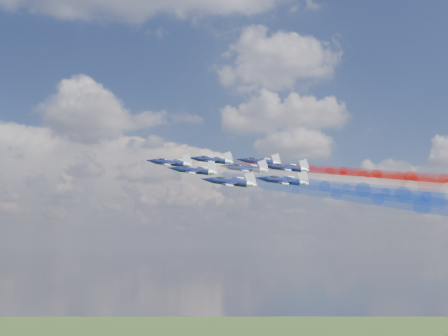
{
  "coord_description": "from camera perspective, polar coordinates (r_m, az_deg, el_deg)",
  "views": [
    {
      "loc": [
        9.07,
        -127.82,
        130.36
      ],
      "look_at": [
        13.89,
        8.63,
        150.0
      ],
      "focal_mm": 43.31,
      "sensor_mm": 36.0,
      "label": 1
    }
  ],
  "objects": [
    {
      "name": "jet_lead",
      "position": [
        141.89,
        -5.67,
        0.53
      ],
      "size": [
        15.85,
        14.14,
        8.08
      ],
      "primitive_type": null,
      "rotation": [
        0.15,
        -0.28,
        1.27
      ],
      "color": "black"
    },
    {
      "name": "trail_lead",
      "position": [
        134.59,
        7.07,
        -0.89
      ],
      "size": [
        51.03,
        18.67,
        12.69
      ],
      "primitive_type": null,
      "rotation": [
        0.15,
        -0.28,
        1.27
      ],
      "color": "white"
    },
    {
      "name": "jet_inner_left",
      "position": [
        132.55,
        -3.16,
        -0.29
      ],
      "size": [
        15.85,
        14.14,
        8.08
      ],
      "primitive_type": null,
      "rotation": [
        0.15,
        -0.28,
        1.27
      ],
      "color": "black"
    },
    {
      "name": "trail_inner_left",
      "position": [
        126.92,
        10.58,
        -1.85
      ],
      "size": [
        51.03,
        18.67,
        12.69
      ],
      "primitive_type": null,
      "rotation": [
        0.15,
        -0.28,
        1.27
      ],
      "color": "blue"
    },
    {
      "name": "jet_inner_right",
      "position": [
        147.25,
        -1.25,
        0.83
      ],
      "size": [
        15.85,
        14.14,
        8.08
      ],
      "primitive_type": null,
      "rotation": [
        0.15,
        -0.28,
        1.27
      ],
      "color": "black"
    },
    {
      "name": "trail_inner_right",
      "position": [
        142.22,
        11.1,
        -0.52
      ],
      "size": [
        51.03,
        18.67,
        12.69
      ],
      "primitive_type": null,
      "rotation": [
        0.15,
        -0.28,
        1.27
      ],
      "color": "red"
    },
    {
      "name": "jet_outer_left",
      "position": [
        119.63,
        0.69,
        -1.51
      ],
      "size": [
        15.85,
        14.14,
        8.08
      ],
      "primitive_type": null,
      "rotation": [
        0.15,
        -0.28,
        1.27
      ],
      "color": "black"
    },
    {
      "name": "trail_outer_left",
      "position": [
        116.62,
        15.97,
        -3.24
      ],
      "size": [
        51.03,
        18.67,
        12.69
      ],
      "primitive_type": null,
      "rotation": [
        0.15,
        -0.28,
        1.27
      ],
      "color": "blue"
    },
    {
      "name": "jet_center_third",
      "position": [
        137.58,
        2.3,
        -0.07
      ],
      "size": [
        15.85,
        14.14,
        8.08
      ],
      "primitive_type": null,
      "rotation": [
        0.15,
        -0.28,
        1.27
      ],
      "color": "black"
    },
    {
      "name": "trail_center_third",
      "position": [
        134.8,
        15.54,
        -1.53
      ],
      "size": [
        51.03,
        18.67,
        12.69
      ],
      "primitive_type": null,
      "rotation": [
        0.15,
        -0.28,
        1.27
      ],
      "color": "white"
    },
    {
      "name": "jet_outer_right",
      "position": [
        152.11,
        3.84,
        0.67
      ],
      "size": [
        15.85,
        14.14,
        8.08
      ],
      "primitive_type": null,
      "rotation": [
        0.15,
        -0.28,
        1.27
      ],
      "color": "black"
    },
    {
      "name": "trail_outer_right",
      "position": [
        149.79,
        15.8,
        -0.63
      ],
      "size": [
        51.03,
        18.67,
        12.69
      ],
      "primitive_type": null,
      "rotation": [
        0.15,
        -0.28,
        1.27
      ],
      "color": "red"
    },
    {
      "name": "jet_rear_left",
      "position": [
        127.43,
        6.33,
        -1.36
      ],
      "size": [
        15.85,
        14.14,
        8.08
      ],
      "primitive_type": null,
      "rotation": [
        0.15,
        -0.28,
        1.27
      ],
      "color": "black"
    },
    {
      "name": "trail_rear_left",
      "position": [
        127.24,
        20.57,
        -2.91
      ],
      "size": [
        51.03,
        18.67,
        12.69
      ],
      "primitive_type": null,
      "rotation": [
        0.15,
        -0.28,
        1.27
      ],
      "color": "blue"
    },
    {
      "name": "jet_rear_right",
      "position": [
        142.45,
        6.63,
        0.01
      ],
      "size": [
        15.85,
        14.14,
        8.08
      ],
      "primitive_type": null,
      "rotation": [
        0.15,
        -0.28,
        1.27
      ],
      "color": "black"
    },
    {
      "name": "trail_rear_right",
      "position": [
        141.93,
        19.37,
        -1.38
      ],
      "size": [
        51.03,
        18.67,
        12.69
      ],
      "primitive_type": null,
      "rotation": [
        0.15,
        -0.28,
        1.27
      ],
      "color": "red"
    }
  ]
}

